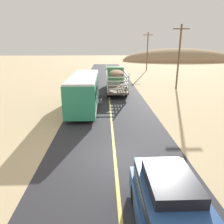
{
  "coord_description": "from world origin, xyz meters",
  "views": [
    {
      "loc": [
        -0.52,
        -10.59,
        6.04
      ],
      "look_at": [
        0.0,
        4.57,
        1.23
      ],
      "focal_mm": 34.11,
      "sensor_mm": 36.0,
      "label": 1
    }
  ],
  "objects_px": {
    "suv_near": "(168,207)",
    "livestock_truck": "(115,77)",
    "power_pole_far": "(147,51)",
    "power_pole_mid": "(179,55)",
    "bus": "(84,91)"
  },
  "relations": [
    {
      "from": "suv_near",
      "to": "livestock_truck",
      "type": "height_order",
      "value": "livestock_truck"
    },
    {
      "from": "livestock_truck",
      "to": "power_pole_far",
      "type": "bearing_deg",
      "value": 68.84
    },
    {
      "from": "power_pole_far",
      "to": "power_pole_mid",
      "type": "bearing_deg",
      "value": -90.0
    },
    {
      "from": "suv_near",
      "to": "bus",
      "type": "distance_m",
      "value": 15.69
    },
    {
      "from": "livestock_truck",
      "to": "power_pole_far",
      "type": "distance_m",
      "value": 24.51
    },
    {
      "from": "suv_near",
      "to": "livestock_truck",
      "type": "bearing_deg",
      "value": 91.11
    },
    {
      "from": "bus",
      "to": "power_pole_mid",
      "type": "relative_size",
      "value": 1.15
    },
    {
      "from": "livestock_truck",
      "to": "bus",
      "type": "height_order",
      "value": "bus"
    },
    {
      "from": "suv_near",
      "to": "power_pole_mid",
      "type": "relative_size",
      "value": 0.53
    },
    {
      "from": "suv_near",
      "to": "bus",
      "type": "bearing_deg",
      "value": 104.69
    },
    {
      "from": "suv_near",
      "to": "power_pole_far",
      "type": "xyz_separation_m",
      "value": [
        8.31,
        47.14,
        3.57
      ]
    },
    {
      "from": "suv_near",
      "to": "livestock_truck",
      "type": "distance_m",
      "value": 24.46
    },
    {
      "from": "suv_near",
      "to": "power_pole_mid",
      "type": "xyz_separation_m",
      "value": [
        8.31,
        24.53,
        3.48
      ]
    },
    {
      "from": "suv_near",
      "to": "power_pole_far",
      "type": "height_order",
      "value": "power_pole_far"
    },
    {
      "from": "livestock_truck",
      "to": "power_pole_far",
      "type": "xyz_separation_m",
      "value": [
        8.79,
        22.69,
        2.93
      ]
    }
  ]
}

